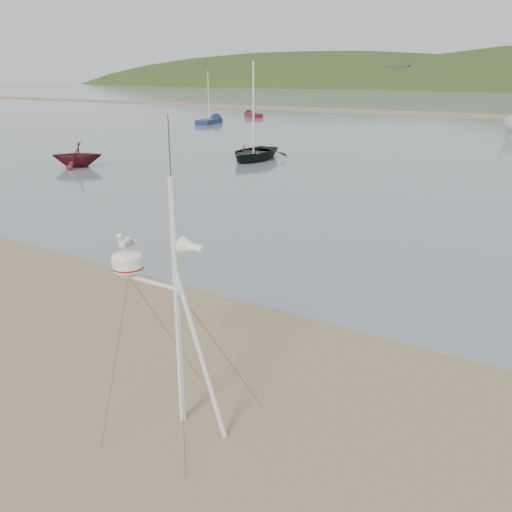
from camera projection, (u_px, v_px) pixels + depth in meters
The scene contains 6 objects.
ground at pixel (100, 369), 9.94m from camera, with size 560.00×560.00×0.00m, color #826A4B.
mast_rig at pixel (175, 356), 8.12m from camera, with size 2.06×2.20×4.65m.
boat_dark at pixel (253, 122), 32.98m from camera, with size 3.27×0.95×4.59m, color black.
boat_red at pixel (76, 143), 30.76m from camera, with size 2.35×1.43×2.72m, color #521219.
sailboat_blue_near at pixel (214, 120), 59.58m from camera, with size 2.97×6.04×5.88m.
dinghy_red_far at pixel (251, 115), 67.96m from camera, with size 4.39×3.49×1.11m.
Camera 1 is at (7.17, -5.79, 5.14)m, focal length 38.00 mm.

